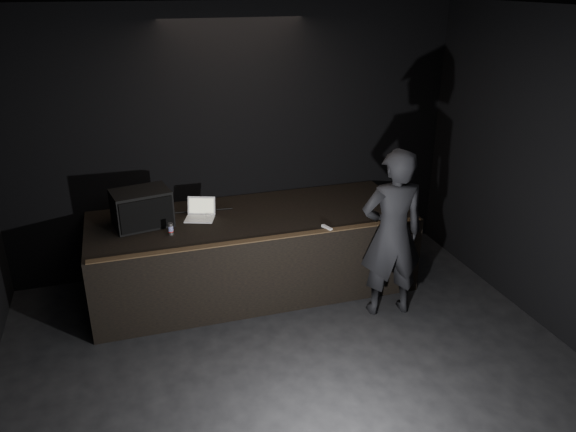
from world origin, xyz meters
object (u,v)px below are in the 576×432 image
at_px(stage_monitor, 142,208).
at_px(beer_can, 171,229).
at_px(stage_riser, 252,251).
at_px(person, 392,234).
at_px(laptop, 200,213).

relative_size(stage_monitor, beer_can, 5.13).
distance_m(stage_monitor, beer_can, 0.49).
bearing_deg(stage_riser, beer_can, -165.41).
xyz_separation_m(stage_monitor, person, (2.72, -1.17, -0.20)).
height_order(laptop, person, person).
relative_size(stage_riser, beer_can, 28.00).
bearing_deg(laptop, person, -10.50).
bearing_deg(stage_riser, stage_monitor, 175.44).
distance_m(laptop, person, 2.35).
relative_size(stage_monitor, person, 0.36).
relative_size(laptop, person, 0.21).
distance_m(beer_can, person, 2.56).
height_order(stage_riser, laptop, laptop).
xyz_separation_m(laptop, person, (2.02, -1.19, -0.04)).
xyz_separation_m(stage_monitor, laptop, (0.69, 0.03, -0.16)).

